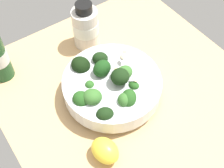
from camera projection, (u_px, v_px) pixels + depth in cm
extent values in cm
cube|color=tan|center=(123.00, 90.00, 74.77)|extent=(58.72, 58.72, 4.30)
cylinder|color=white|center=(112.00, 92.00, 70.98)|extent=(12.56, 12.56, 1.39)
cylinder|color=white|center=(112.00, 85.00, 68.75)|extent=(22.84, 22.84, 4.16)
cylinder|color=silver|center=(112.00, 81.00, 67.40)|extent=(19.83, 19.83, 0.80)
cylinder|color=#589D47|center=(105.00, 119.00, 63.26)|extent=(1.59, 1.69, 1.78)
ellipsoid|color=black|center=(105.00, 114.00, 61.81)|extent=(4.87, 4.81, 3.57)
cylinder|color=#2F662B|center=(82.00, 103.00, 65.11)|extent=(1.74, 1.61, 1.25)
ellipsoid|color=#23511C|center=(81.00, 99.00, 63.85)|extent=(5.77, 6.07, 4.57)
cylinder|color=#589D47|center=(128.00, 102.00, 65.00)|extent=(1.93, 1.85, 1.58)
ellipsoid|color=#23511C|center=(129.00, 98.00, 63.68)|extent=(5.97, 5.86, 4.56)
cylinder|color=#589D47|center=(124.00, 104.00, 64.62)|extent=(1.60, 1.60, 1.61)
ellipsoid|color=#386B2B|center=(124.00, 100.00, 63.25)|extent=(4.13, 4.52, 3.55)
cylinder|color=#589D47|center=(120.00, 82.00, 66.59)|extent=(1.91, 1.60, 1.76)
ellipsoid|color=#194216|center=(120.00, 78.00, 65.33)|extent=(3.93, 4.41, 3.80)
cylinder|color=#3C7A32|center=(134.00, 88.00, 67.03)|extent=(0.94, 0.97, 0.90)
ellipsoid|color=#23511C|center=(134.00, 85.00, 66.12)|extent=(2.99, 3.11, 2.97)
cylinder|color=#589D47|center=(124.00, 77.00, 67.61)|extent=(1.57, 1.44, 1.61)
ellipsoid|color=#386B2B|center=(124.00, 73.00, 66.29)|extent=(4.43, 3.88, 3.27)
cylinder|color=#3C7A32|center=(90.00, 88.00, 67.48)|extent=(1.20, 1.28, 1.14)
ellipsoid|color=#2D6023|center=(90.00, 85.00, 66.51)|extent=(3.49, 3.46, 2.78)
cylinder|color=#4A8F3C|center=(100.00, 63.00, 71.54)|extent=(1.79, 1.67, 1.40)
ellipsoid|color=black|center=(100.00, 58.00, 70.26)|extent=(5.43, 4.57, 4.78)
cylinder|color=#4A8F3C|center=(102.00, 73.00, 68.47)|extent=(1.86, 1.76, 1.48)
ellipsoid|color=#194216|center=(102.00, 68.00, 67.07)|extent=(5.26, 4.03, 4.61)
cylinder|color=#589D47|center=(93.00, 101.00, 64.84)|extent=(2.01, 2.18, 1.57)
ellipsoid|color=#386B2B|center=(92.00, 97.00, 63.41)|extent=(6.03, 5.95, 4.28)
cylinder|color=#4A8F3C|center=(81.00, 70.00, 70.70)|extent=(2.04, 2.03, 1.34)
ellipsoid|color=black|center=(81.00, 65.00, 69.33)|extent=(7.55, 6.75, 6.41)
cylinder|color=#3C7A32|center=(120.00, 82.00, 66.39)|extent=(1.88, 1.83, 1.44)
ellipsoid|color=black|center=(120.00, 77.00, 64.92)|extent=(5.12, 5.69, 4.51)
ellipsoid|color=#DBBC84|center=(117.00, 70.00, 65.63)|extent=(1.75, 2.04, 1.01)
ellipsoid|color=#DBBC84|center=(125.00, 52.00, 69.89)|extent=(1.60, 2.03, 0.94)
ellipsoid|color=#DBBC84|center=(134.00, 80.00, 65.69)|extent=(1.60, 2.07, 0.96)
ellipsoid|color=#DBBC84|center=(123.00, 57.00, 68.76)|extent=(1.40, 2.04, 1.11)
ellipsoid|color=yellow|center=(105.00, 151.00, 60.30)|extent=(6.03, 7.18, 4.64)
cylinder|color=beige|center=(86.00, 28.00, 77.50)|extent=(6.74, 6.74, 10.83)
cylinder|color=black|center=(84.00, 8.00, 72.24)|extent=(4.31, 4.31, 2.31)
cylinder|color=white|center=(86.00, 27.00, 77.16)|extent=(6.88, 6.88, 3.44)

